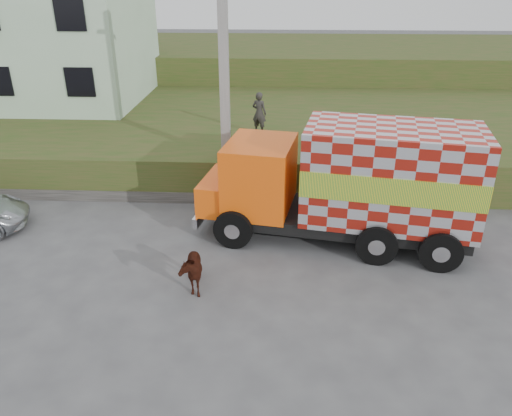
# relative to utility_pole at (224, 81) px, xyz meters

# --- Properties ---
(ground) EXTENTS (120.00, 120.00, 0.00)m
(ground) POSITION_rel_utility_pole_xyz_m (1.00, -4.60, -4.08)
(ground) COLOR #474749
(ground) RESTS_ON ground
(embankment) EXTENTS (40.00, 12.00, 1.50)m
(embankment) POSITION_rel_utility_pole_xyz_m (1.00, 5.40, -3.33)
(embankment) COLOR #2C4A18
(embankment) RESTS_ON ground
(embankment_far) EXTENTS (40.00, 12.00, 3.00)m
(embankment_far) POSITION_rel_utility_pole_xyz_m (1.00, 17.40, -2.58)
(embankment_far) COLOR #2C4A18
(embankment_far) RESTS_ON ground
(retaining_strip) EXTENTS (16.00, 0.50, 0.40)m
(retaining_strip) POSITION_rel_utility_pole_xyz_m (-1.00, -0.40, -3.88)
(retaining_strip) COLOR #595651
(retaining_strip) RESTS_ON ground
(building) EXTENTS (10.00, 8.00, 6.00)m
(building) POSITION_rel_utility_pole_xyz_m (-10.00, 8.40, 0.42)
(building) COLOR #B4D3B4
(building) RESTS_ON embankment
(utility_pole) EXTENTS (1.20, 0.30, 8.00)m
(utility_pole) POSITION_rel_utility_pole_xyz_m (0.00, 0.00, 0.00)
(utility_pole) COLOR gray
(utility_pole) RESTS_ON ground
(cargo_truck) EXTENTS (8.18, 3.89, 3.51)m
(cargo_truck) POSITION_rel_utility_pole_xyz_m (3.87, -2.88, -2.27)
(cargo_truck) COLOR black
(cargo_truck) RESTS_ON ground
(cow) EXTENTS (0.91, 1.45, 1.13)m
(cow) POSITION_rel_utility_pole_xyz_m (-0.36, -5.66, -3.51)
(cow) COLOR black
(cow) RESTS_ON ground
(pedestrian) EXTENTS (0.70, 0.59, 1.62)m
(pedestrian) POSITION_rel_utility_pole_xyz_m (1.01, 2.80, -1.77)
(pedestrian) COLOR #2E2C29
(pedestrian) RESTS_ON embankment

